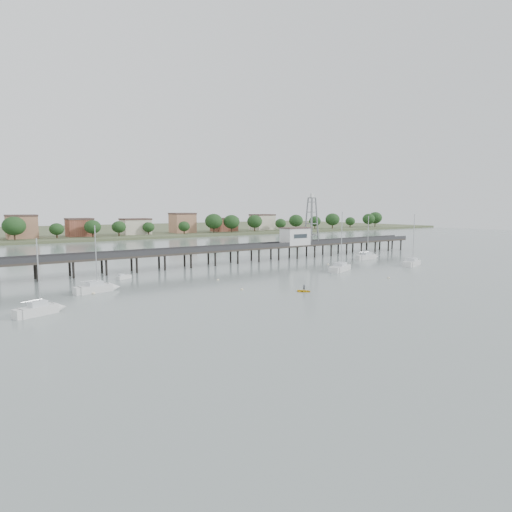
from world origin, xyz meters
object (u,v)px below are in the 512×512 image
Objects in this scene: sailboat_e at (369,257)px; yellow_dinghy at (304,292)px; sailboat_a at (45,309)px; sailboat_c at (343,268)px; sailboat_d at (414,263)px; pier at (223,250)px; lattice_tower at (312,221)px; sailboat_b at (101,288)px; white_tender at (123,277)px.

yellow_dinghy is (-49.33, -27.35, -0.64)m from sailboat_e.
sailboat_a reaches higher than yellow_dinghy.
sailboat_c is 29.78m from yellow_dinghy.
sailboat_d reaches higher than yellow_dinghy.
sailboat_c reaches higher than pier.
sailboat_d is at bearing -72.47° from lattice_tower.
sailboat_b is (-37.23, -20.27, -3.15)m from pier.
sailboat_c is at bearing -54.59° from pier.
pier is at bearing 163.34° from sailboat_e.
pier is at bearing 13.50° from sailboat_a.
sailboat_e is at bearing 4.64° from sailboat_c.
sailboat_b is 79.74m from sailboat_e.
pier is 44.60m from sailboat_e.
sailboat_a is (-79.85, -32.51, -10.45)m from lattice_tower.
sailboat_d is (22.49, -4.03, 0.00)m from sailboat_c.
yellow_dinghy is (-48.07, -11.20, -0.64)m from sailboat_d.
sailboat_a is (-11.12, -12.24, 0.01)m from sailboat_b.
sailboat_b is (-78.22, 9.79, 0.01)m from sailboat_d.
lattice_tower reaches higher than yellow_dinghy.
white_tender is at bearing 177.43° from sailboat_e.
lattice_tower is 1.36× the size of sailboat_a.
sailboat_b is 13.81m from white_tender.
pier is 42.51m from sailboat_b.
sailboat_d is 5.70× the size of yellow_dinghy.
white_tender is 1.39× the size of yellow_dinghy.
pier is 58.35m from sailboat_a.
lattice_tower reaches higher than sailboat_c.
lattice_tower is 1.09× the size of sailboat_d.
sailboat_e is (1.26, 16.16, 0.00)m from sailboat_d.
lattice_tower reaches higher than sailboat_d.
sailboat_b is 0.94× the size of sailboat_e.
sailboat_a is (-90.61, -18.60, 0.01)m from sailboat_e.
pier is 13.16× the size of sailboat_a.
sailboat_c is 1.32× the size of sailboat_a.
white_tender is (-61.17, -8.72, -10.71)m from lattice_tower.
sailboat_c reaches higher than sailboat_b.
lattice_tower is 33.22m from sailboat_d.
lattice_tower is at bearing 1.74° from sailboat_a.
sailboat_d reaches higher than sailboat_b.
yellow_dinghy is (-38.58, -41.26, -11.10)m from lattice_tower.
yellow_dinghy is at bearing -32.39° from sailboat_a.
sailboat_b reaches higher than white_tender.
sailboat_e is (79.48, 6.37, -0.00)m from sailboat_b.
pier is at bearing -180.00° from lattice_tower.
sailboat_a is at bearing 164.02° from sailboat_d.
sailboat_e is 1.17× the size of sailboat_a.
sailboat_c is at bearing -151.39° from sailboat_e.
sailboat_c is (18.51, -26.04, -3.16)m from pier.
sailboat_e reaches higher than white_tender.
sailboat_b is 5.05× the size of yellow_dinghy.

